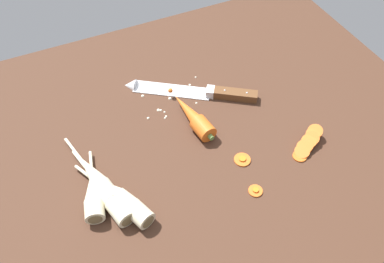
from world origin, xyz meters
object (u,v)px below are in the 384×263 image
object	(u,v)px
chefs_knife	(188,91)
parsnip_outer	(125,200)
whole_carrot	(193,117)
parsnip_back	(93,195)
carrot_slice_stray_near	(242,159)
carrot_slice_stack	(308,143)
parsnip_mid_left	(96,178)
parsnip_mid_right	(112,192)
parsnip_front	(108,195)
carrot_slice_stray_mid	(256,190)

from	to	relation	value
chefs_knife	parsnip_outer	xyz separation A→B (cm)	(-25.34, -24.83, 1.33)
whole_carrot	parsnip_back	bearing A→B (deg)	-158.39
whole_carrot	carrot_slice_stray_near	bearing A→B (deg)	-70.52
whole_carrot	carrot_slice_stack	world-z (taller)	whole_carrot
parsnip_mid_left	parsnip_mid_right	size ratio (longest dim) A/B	1.31
chefs_knife	parsnip_mid_right	world-z (taller)	parsnip_mid_right
carrot_slice_stray_near	parsnip_front	bearing A→B (deg)	175.12
parsnip_mid_left	carrot_slice_stray_mid	distance (cm)	33.79
parsnip_mid_right	parsnip_outer	xyz separation A→B (cm)	(1.75, -2.90, -0.00)
parsnip_front	carrot_slice_stray_mid	distance (cm)	30.69
chefs_knife	carrot_slice_stray_mid	xyz separation A→B (cm)	(0.61, -33.16, -0.29)
parsnip_mid_right	whole_carrot	bearing A→B (deg)	26.58
parsnip_mid_left	carrot_slice_stray_mid	xyz separation A→B (cm)	(29.74, -15.96, -1.62)
carrot_slice_stack	parsnip_back	bearing A→B (deg)	172.05
parsnip_back	parsnip_outer	distance (cm)	6.72
parsnip_front	parsnip_outer	world-z (taller)	same
whole_carrot	parsnip_mid_right	xyz separation A→B (cm)	(-23.92, -11.97, -0.12)
carrot_slice_stray_near	parsnip_outer	bearing A→B (deg)	179.91
whole_carrot	parsnip_mid_left	xyz separation A→B (cm)	(-25.95, -7.24, -0.12)
chefs_knife	carrot_slice_stray_near	size ratio (longest dim) A/B	8.21
parsnip_mid_left	carrot_slice_stack	size ratio (longest dim) A/B	2.20
carrot_slice_stray_mid	parsnip_back	bearing A→B (deg)	158.68
parsnip_outer	carrot_slice_stray_mid	world-z (taller)	parsnip_outer
parsnip_mid_right	parsnip_outer	size ratio (longest dim) A/B	0.78
whole_carrot	parsnip_outer	world-z (taller)	whole_carrot
parsnip_mid_right	parsnip_outer	bearing A→B (deg)	-58.87
parsnip_back	carrot_slice_stack	distance (cm)	48.89
whole_carrot	parsnip_mid_left	distance (cm)	26.95
carrot_slice_stack	carrot_slice_stray_mid	size ratio (longest dim) A/B	3.19
whole_carrot	parsnip_mid_left	size ratio (longest dim) A/B	0.90
parsnip_front	parsnip_mid_right	bearing A→B (deg)	20.91
parsnip_back	whole_carrot	bearing A→B (deg)	21.61
chefs_knife	parsnip_mid_left	bearing A→B (deg)	-149.44
chefs_knife	carrot_slice_stack	size ratio (longest dim) A/B	3.16
carrot_slice_stray_near	chefs_knife	bearing A→B (deg)	94.84
whole_carrot	parsnip_back	distance (cm)	29.72
chefs_knife	whole_carrot	distance (cm)	10.55
carrot_slice_stack	carrot_slice_stray_near	distance (cm)	15.78
parsnip_back	parsnip_outer	world-z (taller)	same
chefs_knife	parsnip_mid_left	world-z (taller)	parsnip_mid_left
parsnip_front	carrot_slice_stray_near	bearing A→B (deg)	-4.88
whole_carrot	parsnip_front	xyz separation A→B (cm)	(-24.88, -12.34, -0.12)
parsnip_front	carrot_slice_stack	size ratio (longest dim) A/B	2.32
parsnip_outer	carrot_slice_stack	distance (cm)	43.05
parsnip_outer	carrot_slice_stack	bearing A→B (deg)	-3.78
chefs_knife	whole_carrot	world-z (taller)	whole_carrot
whole_carrot	carrot_slice_stack	size ratio (longest dim) A/B	1.97
parsnip_mid_right	carrot_slice_stray_near	bearing A→B (deg)	-5.76
parsnip_front	parsnip_mid_right	world-z (taller)	same
parsnip_mid_left	parsnip_mid_right	distance (cm)	5.15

